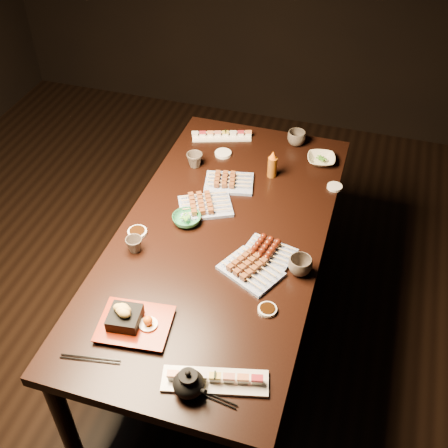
{
  "coord_description": "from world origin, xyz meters",
  "views": [
    {
      "loc": [
        0.95,
        -1.48,
        2.45
      ],
      "look_at": [
        0.41,
        0.3,
        0.77
      ],
      "focal_mm": 45.0,
      "sensor_mm": 36.0,
      "label": 1
    }
  ],
  "objects_px": {
    "yakitori_plate_center": "(205,203)",
    "tempura_tray": "(134,318)",
    "dining_table": "(221,290)",
    "edamame_bowl_green": "(187,219)",
    "teapot": "(188,382)",
    "edamame_bowl_cream": "(321,160)",
    "teacup_far_right": "(296,138)",
    "teacup_near_left": "(134,245)",
    "sushi_platter_far": "(222,134)",
    "yakitori_plate_left": "(229,179)",
    "teacup_mid_right": "(300,266)",
    "teacup_far_left": "(195,160)",
    "condiment_bottle": "(272,164)",
    "sushi_platter_near": "(215,379)",
    "yakitori_plate_right": "(251,267)"
  },
  "relations": [
    {
      "from": "dining_table",
      "to": "edamame_bowl_green",
      "type": "bearing_deg",
      "value": 173.79
    },
    {
      "from": "condiment_bottle",
      "to": "sushi_platter_far",
      "type": "bearing_deg",
      "value": 143.05
    },
    {
      "from": "teacup_mid_right",
      "to": "teacup_far_right",
      "type": "height_order",
      "value": "same"
    },
    {
      "from": "teapot",
      "to": "sushi_platter_near",
      "type": "bearing_deg",
      "value": 54.66
    },
    {
      "from": "sushi_platter_near",
      "to": "edamame_bowl_green",
      "type": "distance_m",
      "value": 0.83
    },
    {
      "from": "sushi_platter_far",
      "to": "teacup_far_right",
      "type": "relative_size",
      "value": 3.24
    },
    {
      "from": "edamame_bowl_cream",
      "to": "teapot",
      "type": "bearing_deg",
      "value": -98.0
    },
    {
      "from": "tempura_tray",
      "to": "teacup_far_right",
      "type": "relative_size",
      "value": 2.73
    },
    {
      "from": "tempura_tray",
      "to": "teacup_far_left",
      "type": "bearing_deg",
      "value": 89.83
    },
    {
      "from": "yakitori_plate_left",
      "to": "teacup_far_left",
      "type": "height_order",
      "value": "teacup_far_left"
    },
    {
      "from": "dining_table",
      "to": "tempura_tray",
      "type": "xyz_separation_m",
      "value": [
        -0.16,
        -0.58,
        0.42
      ]
    },
    {
      "from": "teacup_near_left",
      "to": "edamame_bowl_green",
      "type": "bearing_deg",
      "value": 56.85
    },
    {
      "from": "tempura_tray",
      "to": "yakitori_plate_center",
      "type": "bearing_deg",
      "value": 80.42
    },
    {
      "from": "edamame_bowl_cream",
      "to": "sushi_platter_far",
      "type": "bearing_deg",
      "value": 172.7
    },
    {
      "from": "condiment_bottle",
      "to": "dining_table",
      "type": "bearing_deg",
      "value": -103.37
    },
    {
      "from": "teacup_far_right",
      "to": "condiment_bottle",
      "type": "relative_size",
      "value": 0.68
    },
    {
      "from": "sushi_platter_far",
      "to": "tempura_tray",
      "type": "height_order",
      "value": "tempura_tray"
    },
    {
      "from": "sushi_platter_near",
      "to": "teacup_far_left",
      "type": "distance_m",
      "value": 1.26
    },
    {
      "from": "teacup_far_right",
      "to": "teapot",
      "type": "relative_size",
      "value": 0.76
    },
    {
      "from": "teacup_far_right",
      "to": "teacup_near_left",
      "type": "bearing_deg",
      "value": -116.45
    },
    {
      "from": "sushi_platter_near",
      "to": "teacup_far_left",
      "type": "relative_size",
      "value": 4.52
    },
    {
      "from": "yakitori_plate_center",
      "to": "yakitori_plate_right",
      "type": "relative_size",
      "value": 1.01
    },
    {
      "from": "teacup_mid_right",
      "to": "sushi_platter_far",
      "type": "bearing_deg",
      "value": 124.95
    },
    {
      "from": "dining_table",
      "to": "edamame_bowl_cream",
      "type": "distance_m",
      "value": 0.85
    },
    {
      "from": "dining_table",
      "to": "tempura_tray",
      "type": "bearing_deg",
      "value": -101.31
    },
    {
      "from": "yakitori_plate_center",
      "to": "tempura_tray",
      "type": "height_order",
      "value": "tempura_tray"
    },
    {
      "from": "condiment_bottle",
      "to": "edamame_bowl_cream",
      "type": "bearing_deg",
      "value": 40.66
    },
    {
      "from": "edamame_bowl_cream",
      "to": "tempura_tray",
      "type": "xyz_separation_m",
      "value": [
        -0.49,
        -1.25,
        0.03
      ]
    },
    {
      "from": "sushi_platter_near",
      "to": "teacup_near_left",
      "type": "relative_size",
      "value": 5.07
    },
    {
      "from": "dining_table",
      "to": "edamame_bowl_green",
      "type": "xyz_separation_m",
      "value": [
        -0.17,
        0.03,
        0.4
      ]
    },
    {
      "from": "teacup_mid_right",
      "to": "condiment_bottle",
      "type": "xyz_separation_m",
      "value": [
        -0.26,
        0.61,
        0.03
      ]
    },
    {
      "from": "edamame_bowl_green",
      "to": "tempura_tray",
      "type": "bearing_deg",
      "value": -88.76
    },
    {
      "from": "edamame_bowl_cream",
      "to": "teacup_far_left",
      "type": "distance_m",
      "value": 0.65
    },
    {
      "from": "sushi_platter_far",
      "to": "tempura_tray",
      "type": "bearing_deg",
      "value": 74.4
    },
    {
      "from": "yakitori_plate_center",
      "to": "teapot",
      "type": "relative_size",
      "value": 1.87
    },
    {
      "from": "yakitori_plate_left",
      "to": "teacup_mid_right",
      "type": "xyz_separation_m",
      "value": [
        0.45,
        -0.48,
        0.01
      ]
    },
    {
      "from": "sushi_platter_near",
      "to": "edamame_bowl_cream",
      "type": "bearing_deg",
      "value": 71.1
    },
    {
      "from": "teacup_far_left",
      "to": "edamame_bowl_cream",
      "type": "bearing_deg",
      "value": 19.96
    },
    {
      "from": "edamame_bowl_green",
      "to": "teacup_near_left",
      "type": "height_order",
      "value": "teacup_near_left"
    },
    {
      "from": "edamame_bowl_cream",
      "to": "tempura_tray",
      "type": "bearing_deg",
      "value": -111.36
    },
    {
      "from": "yakitori_plate_right",
      "to": "edamame_bowl_green",
      "type": "bearing_deg",
      "value": 176.13
    },
    {
      "from": "edamame_bowl_green",
      "to": "tempura_tray",
      "type": "distance_m",
      "value": 0.61
    },
    {
      "from": "teacup_far_left",
      "to": "tempura_tray",
      "type": "bearing_deg",
      "value": -83.27
    },
    {
      "from": "sushi_platter_near",
      "to": "yakitori_plate_right",
      "type": "bearing_deg",
      "value": 78.17
    },
    {
      "from": "edamame_bowl_cream",
      "to": "condiment_bottle",
      "type": "relative_size",
      "value": 0.98
    },
    {
      "from": "yakitori_plate_center",
      "to": "condiment_bottle",
      "type": "distance_m",
      "value": 0.41
    },
    {
      "from": "sushi_platter_far",
      "to": "teacup_far_left",
      "type": "distance_m",
      "value": 0.3
    },
    {
      "from": "teacup_far_right",
      "to": "sushi_platter_near",
      "type": "bearing_deg",
      "value": -88.95
    },
    {
      "from": "teacup_near_left",
      "to": "teacup_mid_right",
      "type": "distance_m",
      "value": 0.71
    },
    {
      "from": "yakitori_plate_left",
      "to": "condiment_bottle",
      "type": "xyz_separation_m",
      "value": [
        0.18,
        0.13,
        0.04
      ]
    }
  ]
}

